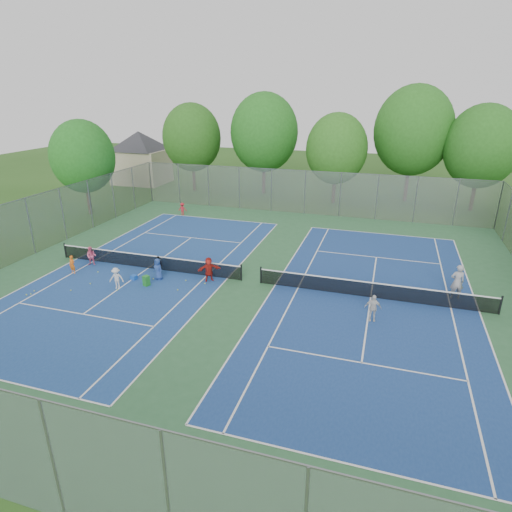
{
  "coord_description": "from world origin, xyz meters",
  "views": [
    {
      "loc": [
        7.29,
        -22.21,
        10.75
      ],
      "look_at": [
        0.0,
        1.0,
        1.3
      ],
      "focal_mm": 30.0,
      "sensor_mm": 36.0,
      "label": 1
    }
  ],
  "objects_px": {
    "net_right": "(372,290)",
    "ball_crate": "(134,277)",
    "net_left": "(148,262)",
    "ball_hopper": "(146,281)",
    "instructor": "(457,282)"
  },
  "relations": [
    {
      "from": "net_right",
      "to": "ball_crate",
      "type": "relative_size",
      "value": 39.88
    },
    {
      "from": "net_left",
      "to": "ball_crate",
      "type": "relative_size",
      "value": 39.88
    },
    {
      "from": "net_left",
      "to": "ball_hopper",
      "type": "xyz_separation_m",
      "value": [
        1.29,
        -2.35,
        -0.14
      ]
    },
    {
      "from": "instructor",
      "to": "ball_crate",
      "type": "bearing_deg",
      "value": -0.75
    },
    {
      "from": "net_left",
      "to": "ball_hopper",
      "type": "distance_m",
      "value": 2.69
    },
    {
      "from": "ball_crate",
      "to": "ball_hopper",
      "type": "distance_m",
      "value": 1.33
    },
    {
      "from": "ball_hopper",
      "to": "ball_crate",
      "type": "bearing_deg",
      "value": 155.53
    },
    {
      "from": "net_right",
      "to": "ball_crate",
      "type": "distance_m",
      "value": 14.02
    },
    {
      "from": "net_right",
      "to": "ball_hopper",
      "type": "height_order",
      "value": "net_right"
    },
    {
      "from": "ball_crate",
      "to": "net_left",
      "type": "bearing_deg",
      "value": 93.04
    },
    {
      "from": "instructor",
      "to": "ball_hopper",
      "type": "bearing_deg",
      "value": 1.67
    },
    {
      "from": "ball_crate",
      "to": "instructor",
      "type": "bearing_deg",
      "value": 9.62
    },
    {
      "from": "ball_hopper",
      "to": "instructor",
      "type": "xyz_separation_m",
      "value": [
        17.12,
        3.65,
        0.68
      ]
    },
    {
      "from": "ball_crate",
      "to": "ball_hopper",
      "type": "bearing_deg",
      "value": -24.47
    },
    {
      "from": "net_right",
      "to": "instructor",
      "type": "relative_size",
      "value": 6.45
    }
  ]
}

